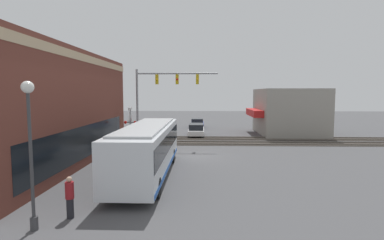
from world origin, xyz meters
The scene contains 13 objects.
ground_plane centered at (0.00, 0.00, 0.00)m, with size 120.00×120.00×0.00m, color #4C4C4F.
brick_building centered at (-3.20, 13.41, 3.96)m, with size 19.78×11.90×7.92m.
shop_building centered at (13.59, -11.04, 2.75)m, with size 8.98×8.37×5.51m.
city_bus centered at (-5.78, 2.80, 1.72)m, with size 11.32×2.59×3.10m.
traffic_signal_gantry centered at (4.49, 3.35, 5.36)m, with size 0.42×7.64×7.22m.
crossing_signal centered at (3.96, 6.19, 2.30)m, with size 1.41×1.18×3.81m.
streetlamp centered at (-13.09, 5.67, 3.23)m, with size 0.44×0.44×5.43m.
rail_track_near centered at (6.00, 0.00, 0.03)m, with size 2.60×60.00×0.15m.
rail_track_far centered at (9.20, 0.00, 0.03)m, with size 2.60×60.00×0.15m.
parked_car_white centered at (11.43, 0.20, 0.67)m, with size 4.90×1.82×1.43m.
parked_car_blue centered at (19.55, 0.20, 0.64)m, with size 4.44×1.82×1.37m.
pedestrian_by_lamp centered at (-12.03, 4.80, 0.87)m, with size 0.34×0.34×1.71m.
pedestrian_at_crossing centered at (3.02, 5.44, 0.83)m, with size 0.34×0.34×1.64m.
Camera 1 is at (-23.45, -0.47, 5.01)m, focal length 28.00 mm.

